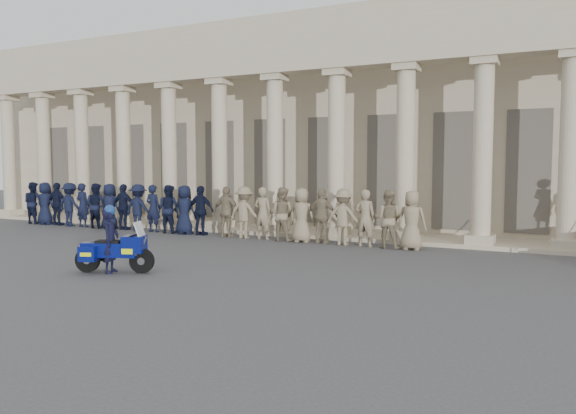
{
  "coord_description": "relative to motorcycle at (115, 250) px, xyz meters",
  "views": [
    {
      "loc": [
        9.08,
        -11.6,
        2.84
      ],
      "look_at": [
        1.96,
        2.63,
        1.6
      ],
      "focal_mm": 35.0,
      "sensor_mm": 36.0,
      "label": 1
    }
  ],
  "objects": [
    {
      "name": "ground",
      "position": [
        1.39,
        0.71,
        -0.58
      ],
      "size": [
        90.0,
        90.0,
        0.0
      ],
      "primitive_type": "plane",
      "color": "#424244",
      "rests_on": "ground"
    },
    {
      "name": "building",
      "position": [
        1.39,
        15.45,
        3.94
      ],
      "size": [
        40.0,
        12.5,
        9.0
      ],
      "color": "tan",
      "rests_on": "ground"
    },
    {
      "name": "officer_rank",
      "position": [
        -3.15,
        7.28,
        0.4
      ],
      "size": [
        18.91,
        0.74,
        1.97
      ],
      "color": "black",
      "rests_on": "ground"
    },
    {
      "name": "motorcycle",
      "position": [
        0.0,
        0.0,
        0.0
      ],
      "size": [
        2.0,
        1.21,
        1.35
      ],
      "rotation": [
        0.0,
        0.0,
        0.38
      ],
      "color": "black",
      "rests_on": "ground"
    },
    {
      "name": "rider",
      "position": [
        -0.11,
        -0.04,
        0.3
      ],
      "size": [
        0.6,
        0.72,
        1.77
      ],
      "rotation": [
        0.0,
        0.0,
        1.95
      ],
      "color": "black",
      "rests_on": "ground"
    }
  ]
}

